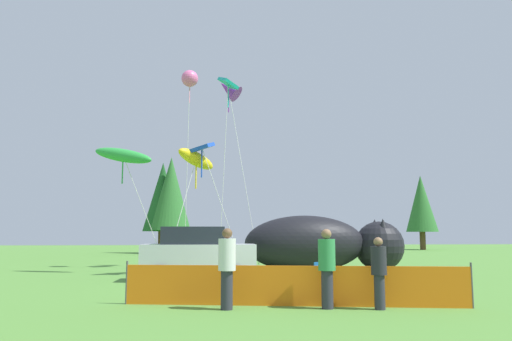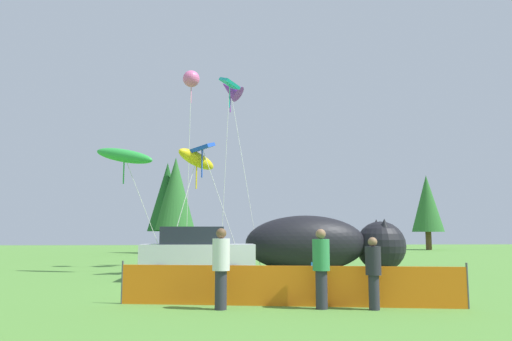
% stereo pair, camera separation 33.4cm
% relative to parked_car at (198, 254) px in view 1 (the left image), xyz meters
% --- Properties ---
extents(ground_plane, '(120.00, 120.00, 0.00)m').
position_rel_parked_car_xyz_m(ground_plane, '(1.91, -2.64, -0.99)').
color(ground_plane, '#548C38').
extents(parked_car, '(4.29, 1.91, 2.02)m').
position_rel_parked_car_xyz_m(parked_car, '(0.00, 0.00, 0.00)').
color(parked_car, '#B7BCC1').
rests_on(parked_car, ground).
extents(folding_chair, '(0.71, 0.71, 0.91)m').
position_rel_parked_car_xyz_m(folding_chair, '(3.84, -4.39, -0.47)').
color(folding_chair, '#1959A5').
rests_on(folding_chair, ground).
extents(inflatable_cat, '(7.71, 2.90, 2.60)m').
position_rel_parked_car_xyz_m(inflatable_cat, '(5.73, 3.83, 0.21)').
color(inflatable_cat, black).
rests_on(inflatable_cat, ground).
extents(safety_fence, '(8.40, 1.61, 1.08)m').
position_rel_parked_car_xyz_m(safety_fence, '(2.50, -6.94, -0.50)').
color(safety_fence, orange).
rests_on(safety_fence, ground).
extents(spectator_in_red_shirt, '(0.37, 0.37, 1.68)m').
position_rel_parked_car_xyz_m(spectator_in_red_shirt, '(4.40, -7.69, -0.07)').
color(spectator_in_red_shirt, '#2D2D38').
rests_on(spectator_in_red_shirt, ground).
extents(spectator_in_yellow_shirt, '(0.41, 0.41, 1.88)m').
position_rel_parked_car_xyz_m(spectator_in_yellow_shirt, '(3.20, -7.46, 0.03)').
color(spectator_in_yellow_shirt, '#2D2D38').
rests_on(spectator_in_yellow_shirt, ground).
extents(spectator_in_green_shirt, '(0.41, 0.41, 1.90)m').
position_rel_parked_car_xyz_m(spectator_in_green_shirt, '(0.82, -7.35, 0.04)').
color(spectator_in_green_shirt, '#2D2D38').
rests_on(spectator_in_green_shirt, ground).
extents(kite_blue_box, '(2.47, 1.20, 5.74)m').
position_rel_parked_car_xyz_m(kite_blue_box, '(0.11, 2.00, 4.36)').
color(kite_blue_box, silver).
rests_on(kite_blue_box, ground).
extents(kite_green_fish, '(3.61, 1.78, 5.96)m').
position_rel_parked_car_xyz_m(kite_green_fish, '(-3.52, 3.74, 4.31)').
color(kite_green_fish, silver).
rests_on(kite_green_fish, ground).
extents(kite_purple_delta, '(2.33, 2.74, 10.28)m').
position_rel_parked_car_xyz_m(kite_purple_delta, '(1.45, 6.97, 8.54)').
color(kite_purple_delta, silver).
rests_on(kite_purple_delta, ground).
extents(kite_pink_octopus, '(0.87, 1.11, 10.23)m').
position_rel_parked_car_xyz_m(kite_pink_octopus, '(-0.63, 6.08, 8.75)').
color(kite_pink_octopus, silver).
rests_on(kite_pink_octopus, ground).
extents(kite_teal_diamond, '(1.16, 1.66, 9.93)m').
position_rel_parked_car_xyz_m(kite_teal_diamond, '(1.36, 5.92, 8.35)').
color(kite_teal_diamond, silver).
rests_on(kite_teal_diamond, ground).
extents(kite_yellow_hero, '(2.22, 2.94, 5.58)m').
position_rel_parked_car_xyz_m(kite_yellow_hero, '(-0.16, 2.36, 3.98)').
color(kite_yellow_hero, silver).
rests_on(kite_yellow_hero, ground).
extents(horizon_tree_east, '(3.58, 3.58, 8.55)m').
position_rel_parked_car_xyz_m(horizon_tree_east, '(-2.85, 25.48, 4.26)').
color(horizon_tree_east, brown).
rests_on(horizon_tree_east, ground).
extents(horizon_tree_west, '(3.42, 3.42, 8.16)m').
position_rel_parked_car_xyz_m(horizon_tree_west, '(-3.65, 26.23, 4.02)').
color(horizon_tree_west, brown).
rests_on(horizon_tree_west, ground).
extents(horizon_tree_mid, '(3.38, 3.38, 8.06)m').
position_rel_parked_car_xyz_m(horizon_tree_mid, '(23.62, 32.93, 3.96)').
color(horizon_tree_mid, brown).
rests_on(horizon_tree_mid, ground).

